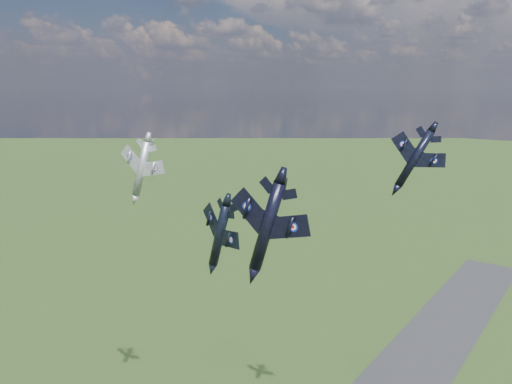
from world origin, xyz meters
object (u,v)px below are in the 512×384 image
Objects in this scene: jet_high_navy at (414,159)px; jet_left_silver at (141,169)px; jet_lead_navy at (220,235)px; jet_right_navy at (267,226)px.

jet_high_navy reaches higher than jet_left_silver.
jet_high_navy is at bearing 75.90° from jet_lead_navy.
jet_right_navy is 1.05× the size of jet_high_navy.
jet_high_navy reaches higher than jet_right_navy.
jet_left_silver is (-50.60, -18.75, -4.20)m from jet_high_navy.
jet_left_silver is (-31.70, 12.45, 5.65)m from jet_lead_navy.
jet_right_navy is 50.93m from jet_left_silver.
jet_left_silver reaches higher than jet_lead_navy.
jet_lead_navy is 37.79m from jet_high_navy.
jet_left_silver is at bearing 146.35° from jet_right_navy.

